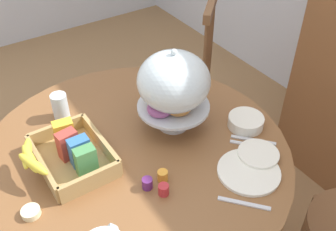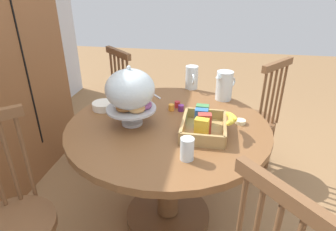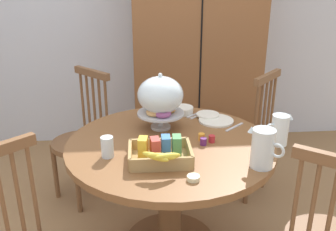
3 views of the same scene
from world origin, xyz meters
The scene contains 15 objects.
dining_table centered at (0.13, 0.12, 0.52)m, with size 1.16×1.16×0.74m.
windsor_chair_far_side centered at (-0.46, 0.77, 0.45)m, with size 0.47×0.47×0.97m.
pastry_stand_with_dome centered at (0.09, 0.32, 0.94)m, with size 0.28×0.28×0.34m.
cereal_basket centered at (0.07, -0.10, 0.79)m, with size 0.32×0.30×0.12m.
china_plate_large centered at (0.45, 0.40, 0.75)m, with size 0.22×0.22×0.01m, color white.
china_plate_small centered at (0.41, 0.48, 0.76)m, with size 0.15×0.15×0.01m, color white.
cereal_bowl centered at (0.26, 0.56, 0.76)m, with size 0.14×0.14×0.04m, color white.
drinking_glass centered at (-0.20, -0.03, 0.80)m, with size 0.06×0.06×0.11m, color silver.
butter_dish centered at (0.20, -0.29, 0.75)m, with size 0.06×0.06×0.02m, color beige.
jam_jar_strawberry centered at (0.36, 0.10, 0.76)m, with size 0.04×0.04×0.04m, color #B7282D.
jam_jar_apricot centered at (0.31, 0.13, 0.76)m, with size 0.04×0.04×0.04m, color orange.
jam_jar_grape centered at (0.31, 0.07, 0.76)m, with size 0.04×0.04×0.04m, color #5B2366.
table_knife centered at (0.36, 0.50, 0.74)m, with size 0.17×0.01×0.01m, color silver.
dinner_fork centered at (0.34, 0.53, 0.74)m, with size 0.17×0.01×0.01m, color silver.
soup_spoon centered at (0.54, 0.29, 0.74)m, with size 0.17×0.01×0.01m, color silver.
Camera 1 is at (1.06, -0.35, 1.75)m, focal length 41.50 mm.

